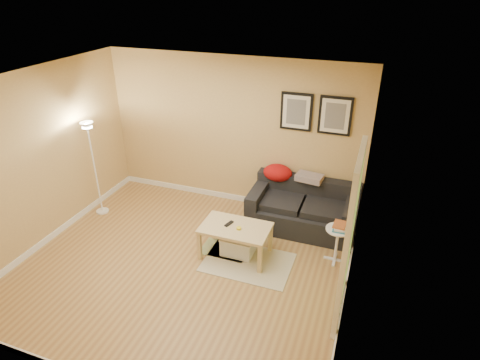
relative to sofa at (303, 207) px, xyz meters
The scene contains 24 objects.
floor 2.09m from the sofa, 132.05° to the right, with size 4.50×4.50×0.00m, color #AB8549.
ceiling 3.03m from the sofa, 132.05° to the right, with size 4.50×4.50×0.00m, color white.
wall_back 1.73m from the sofa, 161.19° to the left, with size 4.50×4.50×0.00m, color tan.
wall_front 3.90m from the sofa, 111.35° to the right, with size 4.50×4.50×0.00m, color tan.
wall_left 4.05m from the sofa, 157.15° to the right, with size 4.00×4.00×0.00m, color tan.
wall_right 1.99m from the sofa, 60.38° to the right, with size 4.00×4.00×0.00m, color tan.
baseboard_back 1.49m from the sofa, 161.57° to the left, with size 4.50×0.02×0.10m, color white.
baseboard_left 3.94m from the sofa, 157.09° to the right, with size 0.02×4.00×0.10m, color white.
baseboard_right 1.78m from the sofa, 60.66° to the right, with size 0.02×4.00×0.10m, color white.
sofa is the anchor object (origin of this frame).
red_throw 0.71m from the sofa, 150.25° to the left, with size 0.48×0.36×0.28m, color #A6100F, non-canonical shape.
plaid_throw 0.49m from the sofa, 86.15° to the left, with size 0.42×0.26×0.10m, color tan, non-canonical shape.
framed_print_left 1.52m from the sofa, 123.99° to the left, with size 0.50×0.04×0.60m, color black, non-canonical shape.
framed_print_right 1.52m from the sofa, 56.01° to the left, with size 0.50×0.04×0.60m, color black, non-canonical shape.
area_rug 1.34m from the sofa, 114.15° to the right, with size 1.25×0.85×0.01m, color beige.
green_runner 1.42m from the sofa, 134.05° to the right, with size 0.70×0.50×0.01m, color #668C4C.
coffee_table 1.31m from the sofa, 125.63° to the right, with size 0.99×0.60×0.49m, color #D3BC80, non-canonical shape.
remote_control 1.36m from the sofa, 130.16° to the right, with size 0.05×0.16×0.02m, color black.
tape_roll 1.31m from the sofa, 122.20° to the right, with size 0.07×0.07×0.03m, color yellow.
storage_bin 1.28m from the sofa, 125.70° to the right, with size 0.48×0.35×0.29m, color white, non-canonical shape.
side_table 0.95m from the sofa, 47.32° to the right, with size 0.36×0.36×0.55m, color white, non-canonical shape.
book_stack 0.97m from the sofa, 46.25° to the right, with size 0.19×0.25×0.08m, color teal, non-canonical shape.
floor_lamp 3.48m from the sofa, 167.93° to the right, with size 0.21×0.21×1.65m, color white, non-canonical shape.
doorway 1.98m from the sofa, 63.98° to the right, with size 0.12×1.01×2.13m, color white, non-canonical shape.
Camera 1 is at (2.31, -4.01, 3.71)m, focal length 29.97 mm.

